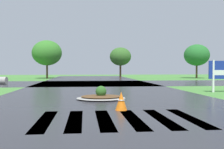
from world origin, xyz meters
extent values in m
cube|color=#2B2B30|center=(0.00, 10.00, 0.00)|extent=(11.75, 80.00, 0.01)
cube|color=#2B2B30|center=(0.00, 24.86, 0.00)|extent=(90.00, 10.57, 0.01)
cube|color=white|center=(-2.25, 5.37, 0.00)|extent=(0.45, 3.43, 0.01)
cube|color=white|center=(-1.35, 5.37, 0.00)|extent=(0.45, 3.43, 0.01)
cube|color=white|center=(-0.45, 5.37, 0.00)|extent=(0.45, 3.43, 0.01)
cube|color=white|center=(0.45, 5.37, 0.00)|extent=(0.45, 3.43, 0.01)
cube|color=white|center=(1.35, 5.37, 0.00)|extent=(0.45, 3.43, 0.01)
cube|color=white|center=(2.25, 5.37, 0.00)|extent=(0.45, 3.43, 0.01)
cube|color=white|center=(7.31, 13.82, 1.05)|extent=(0.13, 0.13, 2.11)
ellipsoid|color=#9E9B93|center=(-0.22, 10.71, 0.06)|extent=(2.49, 2.26, 0.12)
ellipsoid|color=brown|center=(-0.22, 10.71, 0.15)|extent=(2.04, 1.85, 0.10)
sphere|color=#2D6023|center=(-0.22, 10.71, 0.40)|extent=(0.56, 0.56, 0.56)
cone|color=orange|center=(0.31, 7.08, 0.35)|extent=(0.45, 0.45, 0.71)
torus|color=white|center=(0.31, 7.08, 0.39)|extent=(0.28, 0.28, 0.04)
cube|color=orange|center=(0.31, 7.08, 0.01)|extent=(0.36, 0.36, 0.03)
cylinder|color=#4C3823|center=(-6.65, 38.07, 1.15)|extent=(0.28, 0.28, 2.30)
ellipsoid|color=#367929|center=(-6.65, 38.07, 3.85)|extent=(4.43, 4.43, 3.77)
cylinder|color=#4C3823|center=(4.32, 36.92, 1.09)|extent=(0.28, 0.28, 2.18)
ellipsoid|color=#346326|center=(4.32, 36.92, 3.30)|extent=(3.20, 3.20, 2.72)
cylinder|color=#4C3823|center=(16.11, 36.67, 1.11)|extent=(0.28, 0.28, 2.22)
ellipsoid|color=#256B2A|center=(16.11, 36.67, 3.57)|extent=(3.86, 3.86, 3.28)
camera|label=1|loc=(-1.06, -2.82, 1.59)|focal=42.87mm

